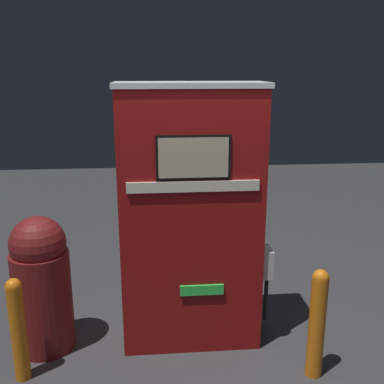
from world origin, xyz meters
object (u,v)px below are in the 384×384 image
(safety_bollard, at_px, (317,321))
(safety_bollard_far, at_px, (18,327))
(gas_pump, at_px, (191,219))
(trash_bin, at_px, (42,283))

(safety_bollard, xyz_separation_m, safety_bollard_far, (-2.12, 0.15, -0.03))
(gas_pump, bearing_deg, safety_bollard, -32.79)
(trash_bin, xyz_separation_m, safety_bollard_far, (-0.09, -0.38, -0.15))
(gas_pump, bearing_deg, trash_bin, -179.26)
(safety_bollard, relative_size, safety_bollard_far, 1.06)
(gas_pump, xyz_separation_m, trash_bin, (-1.18, -0.02, -0.48))
(safety_bollard, distance_m, safety_bollard_far, 2.13)
(safety_bollard, relative_size, trash_bin, 0.76)
(safety_bollard_far, bearing_deg, safety_bollard, -4.13)
(trash_bin, height_order, safety_bollard_far, trash_bin)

